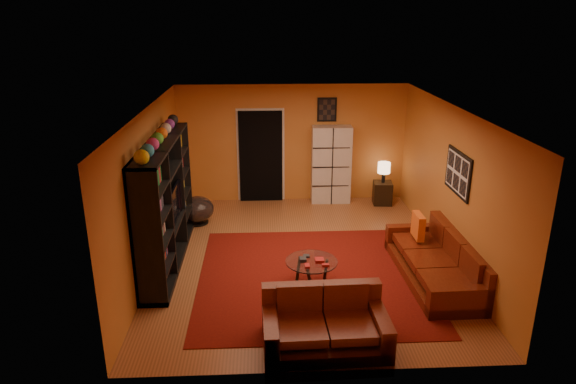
{
  "coord_description": "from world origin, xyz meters",
  "views": [
    {
      "loc": [
        -0.64,
        -8.02,
        4.03
      ],
      "look_at": [
        -0.24,
        0.1,
        1.18
      ],
      "focal_mm": 32.0,
      "sensor_mm": 36.0,
      "label": 1
    }
  ],
  "objects_px": {
    "tv": "(170,204)",
    "sofa": "(440,262)",
    "bowl_chair": "(197,209)",
    "loveseat": "(324,323)",
    "table_lamp": "(384,168)",
    "storage_cabinet": "(331,165)",
    "entertainment_unit": "(165,204)",
    "side_table": "(382,193)",
    "coffee_table": "(311,264)"
  },
  "relations": [
    {
      "from": "entertainment_unit",
      "to": "table_lamp",
      "type": "distance_m",
      "value": 4.99
    },
    {
      "from": "coffee_table",
      "to": "bowl_chair",
      "type": "bearing_deg",
      "value": 128.56
    },
    {
      "from": "tv",
      "to": "side_table",
      "type": "xyz_separation_m",
      "value": [
        4.21,
        2.5,
        -0.76
      ]
    },
    {
      "from": "bowl_chair",
      "to": "side_table",
      "type": "distance_m",
      "value": 4.09
    },
    {
      "from": "tv",
      "to": "side_table",
      "type": "distance_m",
      "value": 4.95
    },
    {
      "from": "entertainment_unit",
      "to": "table_lamp",
      "type": "xyz_separation_m",
      "value": [
        4.26,
        2.59,
        -0.23
      ]
    },
    {
      "from": "side_table",
      "to": "table_lamp",
      "type": "distance_m",
      "value": 0.57
    },
    {
      "from": "sofa",
      "to": "side_table",
      "type": "xyz_separation_m",
      "value": [
        -0.16,
        3.42,
        -0.03
      ]
    },
    {
      "from": "loveseat",
      "to": "bowl_chair",
      "type": "relative_size",
      "value": 2.35
    },
    {
      "from": "coffee_table",
      "to": "side_table",
      "type": "bearing_deg",
      "value": 61.55
    },
    {
      "from": "coffee_table",
      "to": "table_lamp",
      "type": "relative_size",
      "value": 1.78
    },
    {
      "from": "storage_cabinet",
      "to": "sofa",
      "type": "bearing_deg",
      "value": -68.9
    },
    {
      "from": "storage_cabinet",
      "to": "coffee_table",
      "type": "bearing_deg",
      "value": -100.22
    },
    {
      "from": "loveseat",
      "to": "storage_cabinet",
      "type": "height_order",
      "value": "storage_cabinet"
    },
    {
      "from": "bowl_chair",
      "to": "table_lamp",
      "type": "bearing_deg",
      "value": 13.22
    },
    {
      "from": "bowl_chair",
      "to": "table_lamp",
      "type": "relative_size",
      "value": 1.5
    },
    {
      "from": "entertainment_unit",
      "to": "bowl_chair",
      "type": "xyz_separation_m",
      "value": [
        0.28,
        1.66,
        -0.75
      ]
    },
    {
      "from": "side_table",
      "to": "tv",
      "type": "bearing_deg",
      "value": -149.31
    },
    {
      "from": "table_lamp",
      "to": "storage_cabinet",
      "type": "bearing_deg",
      "value": 169.54
    },
    {
      "from": "sofa",
      "to": "table_lamp",
      "type": "bearing_deg",
      "value": 90.96
    },
    {
      "from": "sofa",
      "to": "bowl_chair",
      "type": "relative_size",
      "value": 3.53
    },
    {
      "from": "entertainment_unit",
      "to": "loveseat",
      "type": "xyz_separation_m",
      "value": [
        2.38,
        -2.41,
        -0.77
      ]
    },
    {
      "from": "tv",
      "to": "loveseat",
      "type": "height_order",
      "value": "tv"
    },
    {
      "from": "bowl_chair",
      "to": "coffee_table",
      "type": "bearing_deg",
      "value": -51.44
    },
    {
      "from": "sofa",
      "to": "table_lamp",
      "type": "height_order",
      "value": "table_lamp"
    },
    {
      "from": "entertainment_unit",
      "to": "table_lamp",
      "type": "relative_size",
      "value": 6.62
    },
    {
      "from": "sofa",
      "to": "loveseat",
      "type": "bearing_deg",
      "value": -143.83
    },
    {
      "from": "entertainment_unit",
      "to": "side_table",
      "type": "xyz_separation_m",
      "value": [
        4.26,
        2.59,
        -0.8
      ]
    },
    {
      "from": "entertainment_unit",
      "to": "tv",
      "type": "distance_m",
      "value": 0.11
    },
    {
      "from": "entertainment_unit",
      "to": "bowl_chair",
      "type": "height_order",
      "value": "entertainment_unit"
    },
    {
      "from": "bowl_chair",
      "to": "side_table",
      "type": "height_order",
      "value": "bowl_chair"
    },
    {
      "from": "sofa",
      "to": "storage_cabinet",
      "type": "distance_m",
      "value": 3.9
    },
    {
      "from": "coffee_table",
      "to": "table_lamp",
      "type": "height_order",
      "value": "table_lamp"
    },
    {
      "from": "storage_cabinet",
      "to": "entertainment_unit",
      "type": "bearing_deg",
      "value": -136.62
    },
    {
      "from": "loveseat",
      "to": "table_lamp",
      "type": "bearing_deg",
      "value": -22.38
    },
    {
      "from": "entertainment_unit",
      "to": "bowl_chair",
      "type": "distance_m",
      "value": 1.84
    },
    {
      "from": "table_lamp",
      "to": "side_table",
      "type": "bearing_deg",
      "value": 180.0
    },
    {
      "from": "loveseat",
      "to": "tv",
      "type": "bearing_deg",
      "value": 41.11
    },
    {
      "from": "coffee_table",
      "to": "bowl_chair",
      "type": "relative_size",
      "value": 1.18
    },
    {
      "from": "sofa",
      "to": "storage_cabinet",
      "type": "xyz_separation_m",
      "value": [
        -1.29,
        3.63,
        0.58
      ]
    },
    {
      "from": "sofa",
      "to": "loveseat",
      "type": "distance_m",
      "value": 2.58
    },
    {
      "from": "entertainment_unit",
      "to": "side_table",
      "type": "relative_size",
      "value": 6.0
    },
    {
      "from": "coffee_table",
      "to": "storage_cabinet",
      "type": "xyz_separation_m",
      "value": [
        0.78,
        3.74,
        0.5
      ]
    },
    {
      "from": "sofa",
      "to": "bowl_chair",
      "type": "distance_m",
      "value": 4.83
    },
    {
      "from": "coffee_table",
      "to": "storage_cabinet",
      "type": "relative_size",
      "value": 0.47
    },
    {
      "from": "bowl_chair",
      "to": "sofa",
      "type": "bearing_deg",
      "value": -31.01
    },
    {
      "from": "tv",
      "to": "storage_cabinet",
      "type": "distance_m",
      "value": 4.1
    },
    {
      "from": "tv",
      "to": "sofa",
      "type": "distance_m",
      "value": 4.52
    },
    {
      "from": "sofa",
      "to": "loveseat",
      "type": "height_order",
      "value": "same"
    },
    {
      "from": "sofa",
      "to": "storage_cabinet",
      "type": "height_order",
      "value": "storage_cabinet"
    }
  ]
}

